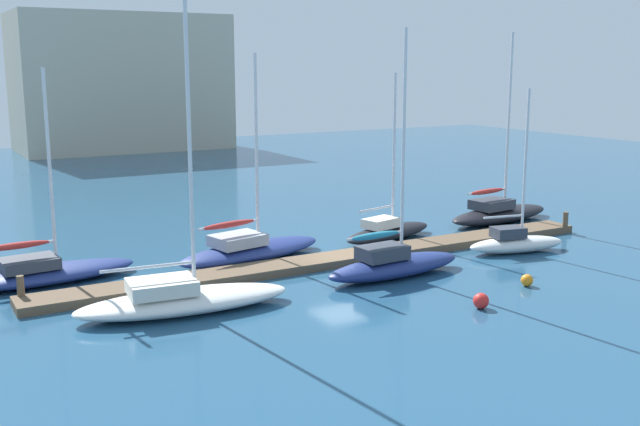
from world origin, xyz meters
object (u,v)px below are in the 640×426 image
sailboat_2 (250,248)px  harbor_building_distant (121,83)px  sailboat_5 (516,242)px  sailboat_4 (388,230)px  mooring_buoy_orange (527,280)px  sailboat_6 (499,212)px  sailboat_3 (393,263)px  sailboat_1 (182,297)px  mooring_buoy_red (481,301)px  sailboat_0 (45,271)px

sailboat_2 → harbor_building_distant: harbor_building_distant is taller
sailboat_5 → sailboat_4: bearing=138.0°
sailboat_2 → mooring_buoy_orange: sailboat_2 is taller
sailboat_6 → harbor_building_distant: (-8.24, 49.66, 6.56)m
sailboat_5 → sailboat_3: bearing=-164.0°
sailboat_1 → sailboat_6: bearing=22.1°
sailboat_3 → mooring_buoy_orange: 5.62m
harbor_building_distant → mooring_buoy_orange: bearing=-89.8°
sailboat_5 → harbor_building_distant: (-3.89, 55.50, 6.62)m
mooring_buoy_red → mooring_buoy_orange: (3.63, 1.26, -0.05)m
sailboat_3 → mooring_buoy_orange: size_ratio=20.81×
sailboat_0 → harbor_building_distant: harbor_building_distant is taller
mooring_buoy_red → sailboat_2: bearing=112.7°
sailboat_5 → sailboat_2: bearing=168.5°
sailboat_1 → sailboat_5: 17.26m
sailboat_3 → sailboat_4: 7.02m
sailboat_4 → sailboat_0: bearing=163.9°
sailboat_2 → harbor_building_distant: bearing=69.4°
sailboat_4 → mooring_buoy_orange: size_ratio=17.04×
sailboat_0 → sailboat_3: 14.76m
sailboat_2 → sailboat_5: size_ratio=1.20×
mooring_buoy_red → harbor_building_distant: 61.71m
sailboat_0 → sailboat_2: sailboat_2 is taller
sailboat_0 → sailboat_6: (25.30, -0.16, 0.09)m
sailboat_3 → sailboat_1: bearing=176.6°
sailboat_1 → sailboat_2: (5.34, 5.65, -0.01)m
sailboat_0 → sailboat_6: 25.30m
sailboat_3 → mooring_buoy_red: (0.37, -5.18, -0.33)m
sailboat_4 → harbor_building_distant: size_ratio=0.40×
sailboat_5 → sailboat_6: sailboat_6 is taller
sailboat_3 → mooring_buoy_red: bearing=-88.9°
sailboat_5 → mooring_buoy_red: (-7.35, -5.73, -0.24)m
sailboat_6 → mooring_buoy_red: sailboat_6 is taller
sailboat_0 → sailboat_1: 7.47m
sailboat_3 → harbor_building_distant: harbor_building_distant is taller
sailboat_0 → sailboat_1: sailboat_1 is taller
sailboat_2 → sailboat_5: 12.98m
sailboat_6 → sailboat_4: bearing=176.6°
mooring_buoy_orange → harbor_building_distant: harbor_building_distant is taller
sailboat_6 → mooring_buoy_orange: 13.09m
sailboat_5 → sailboat_1: bearing=-166.4°
sailboat_2 → sailboat_4: sailboat_2 is taller
sailboat_4 → sailboat_6: bearing=-10.4°
sailboat_0 → mooring_buoy_red: 17.96m
sailboat_4 → sailboat_1: bearing=-170.3°
mooring_buoy_orange → sailboat_0: bearing=148.7°
sailboat_5 → mooring_buoy_red: 9.32m
mooring_buoy_red → sailboat_5: bearing=38.0°
mooring_buoy_red → mooring_buoy_orange: bearing=19.1°
sailboat_4 → sailboat_6: sailboat_6 is taller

